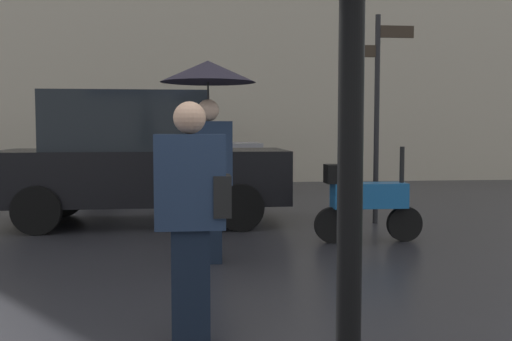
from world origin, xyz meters
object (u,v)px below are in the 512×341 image
at_px(parked_car_left, 140,158).
at_px(parked_car_right, 163,152).
at_px(pedestrian_with_bag, 192,208).
at_px(street_signpost, 377,98).
at_px(parked_scooter, 365,199).
at_px(pedestrian_with_umbrella, 208,108).

xyz_separation_m(parked_car_left, parked_car_right, (0.16, 4.17, -0.07)).
bearing_deg(pedestrian_with_bag, street_signpost, 122.60).
bearing_deg(parked_scooter, parked_car_right, 133.76).
bearing_deg(parked_car_right, street_signpost, 118.65).
xyz_separation_m(parked_scooter, parked_car_right, (-2.86, 6.05, 0.38)).
bearing_deg(parked_scooter, parked_car_left, 166.55).
distance_m(pedestrian_with_bag, parked_scooter, 4.05).
bearing_deg(street_signpost, pedestrian_with_bag, -120.23).
relative_size(pedestrian_with_bag, street_signpost, 0.52).
bearing_deg(parked_car_left, parked_car_right, 99.92).
xyz_separation_m(pedestrian_with_bag, street_signpost, (2.83, 4.85, 0.99)).
relative_size(parked_car_left, parked_car_right, 1.03).
bearing_deg(parked_car_right, parked_car_left, 79.26).
bearing_deg(parked_car_right, pedestrian_with_umbrella, 88.10).
xyz_separation_m(parked_scooter, parked_car_left, (-3.02, 1.88, 0.46)).
height_order(pedestrian_with_bag, parked_scooter, pedestrian_with_bag).
bearing_deg(parked_car_left, pedestrian_with_bag, -69.22).
height_order(parked_scooter, parked_car_right, parked_car_right).
height_order(pedestrian_with_umbrella, pedestrian_with_bag, pedestrian_with_umbrella).
distance_m(pedestrian_with_umbrella, pedestrian_with_bag, 2.54).
height_order(pedestrian_with_bag, parked_car_left, parked_car_left).
relative_size(pedestrian_with_bag, parked_scooter, 1.16).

